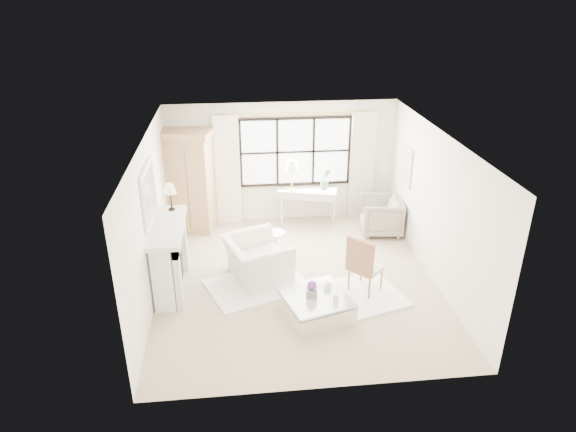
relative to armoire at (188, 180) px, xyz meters
name	(u,v)px	position (x,y,z in m)	size (l,w,h in m)	color
floor	(297,281)	(2.04, -2.43, -1.14)	(5.50, 5.50, 0.00)	tan
ceiling	(298,138)	(2.04, -2.43, 1.56)	(5.50, 5.50, 0.00)	white
wall_back	(282,163)	(2.04, 0.32, 0.21)	(5.00, 5.00, 0.00)	white
wall_front	(325,305)	(2.04, -5.18, 0.21)	(5.00, 5.00, 0.00)	silver
wall_left	(150,221)	(-0.46, -2.43, 0.21)	(5.50, 5.50, 0.00)	white
wall_right	(437,208)	(4.54, -2.43, 0.21)	(5.50, 5.50, 0.00)	silver
window_pane	(295,152)	(2.34, 0.30, 0.46)	(2.40, 0.02, 1.50)	silver
window_frame	(295,152)	(2.34, 0.29, 0.46)	(2.50, 0.04, 1.50)	black
curtain_rod	(296,113)	(2.34, 0.24, 1.33)	(0.04, 0.04, 3.30)	#AE853C
curtain_left	(228,171)	(0.84, 0.22, 0.10)	(0.55, 0.10, 2.47)	white
curtain_right	(362,166)	(3.84, 0.22, 0.10)	(0.55, 0.10, 2.47)	beige
fireplace	(168,257)	(-0.23, -2.43, -0.49)	(0.58, 1.66, 1.26)	silver
mirror_frame	(149,194)	(-0.43, -2.43, 0.70)	(0.05, 1.15, 0.95)	white
mirror_glass	(150,194)	(-0.40, -2.43, 0.70)	(0.02, 1.00, 0.80)	silver
art_frame	(406,166)	(4.51, -0.73, 0.41)	(0.04, 0.62, 0.82)	silver
art_canvas	(405,166)	(4.49, -0.73, 0.41)	(0.01, 0.52, 0.72)	#C1AB95
mantel_lamp	(170,190)	(-0.16, -1.82, 0.51)	(0.22, 0.22, 0.51)	black
armoire	(188,180)	(0.00, 0.00, 0.00)	(1.26, 0.97, 2.24)	tan
console_table	(307,206)	(2.58, 0.04, -0.74)	(1.37, 0.77, 0.80)	silver
console_lamp	(292,166)	(2.23, 0.05, 0.22)	(0.28, 0.28, 0.69)	gold
orchid_plant	(325,179)	(2.98, 0.03, -0.10)	(0.27, 0.21, 0.48)	#5B774F
side_table	(275,240)	(1.74, -1.42, -0.81)	(0.40, 0.40, 0.51)	white
rug_left	(257,285)	(1.30, -2.52, -1.12)	(1.70, 1.20, 0.03)	white
rug_right	(353,297)	(2.95, -3.09, -1.12)	(1.66, 1.25, 0.03)	white
club_armchair	(257,259)	(1.33, -2.24, -0.76)	(1.18, 1.03, 0.77)	silver
wingback_chair	(381,216)	(4.10, -0.65, -0.74)	(0.85, 0.87, 0.79)	gray
french_chair	(365,276)	(3.18, -2.91, -0.83)	(0.68, 0.68, 1.08)	#9C6541
coffee_table	(316,306)	(2.22, -3.53, -0.96)	(1.24, 1.24, 0.38)	white
planter_box	(312,293)	(2.14, -3.53, -0.69)	(0.18, 0.18, 0.13)	slate
planter_flowers	(312,285)	(2.14, -3.53, -0.55)	(0.15, 0.15, 0.15)	#5C2C70
pillar_candle	(336,298)	(2.50, -3.71, -0.70)	(0.09, 0.09, 0.12)	beige
coffee_vase	(327,285)	(2.44, -3.34, -0.69)	(0.14, 0.14, 0.14)	silver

